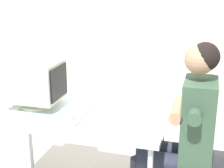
{
  "coord_description": "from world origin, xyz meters",
  "views": [
    {
      "loc": [
        0.89,
        -2.22,
        1.72
      ],
      "look_at": [
        0.26,
        0.0,
        1.0
      ],
      "focal_mm": 54.82,
      "sensor_mm": 36.0,
      "label": 1
    }
  ],
  "objects_px": {
    "person_seated": "(183,127)",
    "office_chair": "(208,160)",
    "desk": "(79,120)",
    "keyboard": "(77,112)",
    "desk_mug": "(67,118)",
    "crt_monitor": "(35,81)"
  },
  "relations": [
    {
      "from": "crt_monitor",
      "to": "office_chair",
      "type": "xyz_separation_m",
      "value": [
        1.33,
        -0.01,
        -0.47
      ]
    },
    {
      "from": "crt_monitor",
      "to": "office_chair",
      "type": "distance_m",
      "value": 1.41
    },
    {
      "from": "crt_monitor",
      "to": "desk_mug",
      "type": "bearing_deg",
      "value": -34.36
    },
    {
      "from": "keyboard",
      "to": "desk_mug",
      "type": "bearing_deg",
      "value": -88.52
    },
    {
      "from": "keyboard",
      "to": "desk_mug",
      "type": "relative_size",
      "value": 5.2
    },
    {
      "from": "desk",
      "to": "person_seated",
      "type": "relative_size",
      "value": 0.99
    },
    {
      "from": "crt_monitor",
      "to": "person_seated",
      "type": "xyz_separation_m",
      "value": [
        1.14,
        -0.01,
        -0.24
      ]
    },
    {
      "from": "office_chair",
      "to": "desk_mug",
      "type": "height_order",
      "value": "office_chair"
    },
    {
      "from": "crt_monitor",
      "to": "desk_mug",
      "type": "xyz_separation_m",
      "value": [
        0.36,
        -0.25,
        -0.16
      ]
    },
    {
      "from": "desk",
      "to": "desk_mug",
      "type": "distance_m",
      "value": 0.23
    },
    {
      "from": "desk",
      "to": "office_chair",
      "type": "bearing_deg",
      "value": 1.74
    },
    {
      "from": "office_chair",
      "to": "desk_mug",
      "type": "relative_size",
      "value": 9.67
    },
    {
      "from": "desk_mug",
      "to": "crt_monitor",
      "type": "bearing_deg",
      "value": 145.64
    },
    {
      "from": "crt_monitor",
      "to": "desk",
      "type": "bearing_deg",
      "value": -6.08
    },
    {
      "from": "person_seated",
      "to": "office_chair",
      "type": "bearing_deg",
      "value": -0.0
    },
    {
      "from": "desk",
      "to": "office_chair",
      "type": "relative_size",
      "value": 1.5
    },
    {
      "from": "person_seated",
      "to": "desk_mug",
      "type": "bearing_deg",
      "value": -163.01
    },
    {
      "from": "keyboard",
      "to": "desk_mug",
      "type": "height_order",
      "value": "desk_mug"
    },
    {
      "from": "office_chair",
      "to": "person_seated",
      "type": "distance_m",
      "value": 0.3
    },
    {
      "from": "desk",
      "to": "keyboard",
      "type": "height_order",
      "value": "keyboard"
    },
    {
      "from": "crt_monitor",
      "to": "keyboard",
      "type": "relative_size",
      "value": 0.85
    },
    {
      "from": "office_chair",
      "to": "person_seated",
      "type": "xyz_separation_m",
      "value": [
        -0.19,
        0.0,
        0.23
      ]
    }
  ]
}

